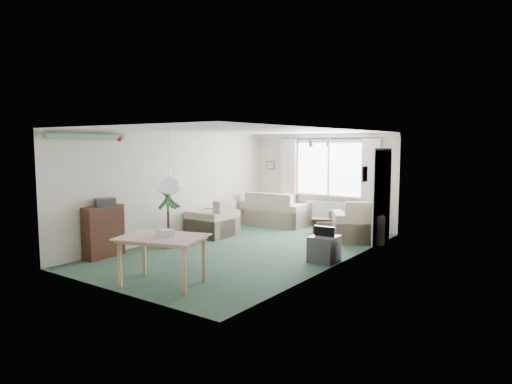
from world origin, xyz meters
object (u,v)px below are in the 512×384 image
Objects in this scene: sofa at (276,208)px; tv_cube at (324,249)px; armchair_left at (212,217)px; coffee_table at (330,226)px; pet_bed at (323,242)px; bookshelf at (104,232)px; dining_table at (163,261)px; houseplant at (168,216)px; armchair_corner at (357,220)px.

sofa reaches higher than tv_cube.
armchair_left is 1.87× the size of tv_cube.
sofa is 1.75m from coffee_table.
pet_bed is (2.56, 0.63, -0.38)m from armchair_left.
tv_cube is at bearing 27.67° from bookshelf.
armchair_left is 3.26m from tv_cube.
pet_bed is at bearing 79.29° from dining_table.
bookshelf is (-2.45, -4.56, 0.31)m from coffee_table.
houseplant reaches higher than sofa.
coffee_table reaches higher than pet_bed.
sofa is 4.89m from bookshelf.
houseplant is at bearing 82.81° from sofa.
armchair_left reaches higher than pet_bed.
armchair_left is at bearing -166.21° from pet_bed.
sofa is 2.12× the size of coffee_table.
sofa is at bearing 145.75° from pet_bed.
dining_table is 3.96m from pet_bed.
armchair_corner is 4.83m from dining_table.
coffee_table is 0.84× the size of bookshelf.
sofa is 3.14× the size of pet_bed.
tv_cube is at bearing 62.69° from dining_table.
sofa is at bearing 133.62° from tv_cube.
bookshelf reaches higher than armchair_corner.
bookshelf reaches higher than coffee_table.
armchair_left reaches higher than tv_cube.
armchair_corner is at bearing 93.79° from tv_cube.
sofa is at bearing 77.77° from bookshelf.
armchair_left is (-0.40, -2.10, -0.00)m from sofa.
tv_cube reaches higher than pet_bed.
armchair_corner is 0.99m from pet_bed.
bookshelf is (-0.74, -4.83, 0.06)m from sofa.
dining_table reaches higher than coffee_table.
armchair_left is 0.83× the size of dining_table.
bookshelf is at bearing -151.36° from tv_cube.
houseplant is 2.37× the size of pet_bed.
armchair_left is at bearing 167.02° from tv_cube.
houseplant is 2.54m from dining_table.
sofa is at bearing 167.63° from armchair_left.
armchair_left is 0.73× the size of houseplant.
sofa is 3.38× the size of tv_cube.
armchair_left is at bearing 79.38° from bookshelf.
sofa is 3.57m from houseplant.
coffee_table is at bearing 86.76° from dining_table.
dining_table is (2.17, -0.52, -0.13)m from bookshelf.
houseplant is (0.06, -1.45, 0.23)m from armchair_left.
houseplant is at bearing 134.46° from dining_table.
tv_cube is at bearing 65.52° from armchair_corner.
dining_table is at bearing -100.71° from pet_bed.
tv_cube is (1.37, 2.66, -0.13)m from dining_table.
dining_table is 2.26× the size of tv_cube.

